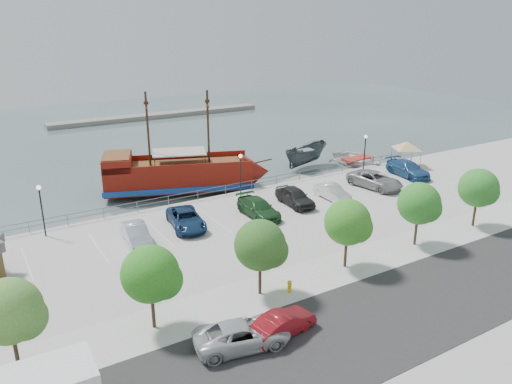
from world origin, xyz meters
TOP-DOWN VIEW (x-y plane):
  - ground at (0.00, 0.00)m, footprint 160.00×160.00m
  - land_slab at (0.00, -21.00)m, footprint 100.00×58.00m
  - street at (0.00, -16.00)m, footprint 100.00×8.00m
  - sidewalk at (0.00, -10.00)m, footprint 100.00×4.00m
  - seawall_railing at (0.00, 7.80)m, footprint 50.00×0.06m
  - far_shore at (10.00, 55.00)m, footprint 40.00×3.00m
  - pirate_ship at (-2.33, 13.14)m, footprint 17.96×10.45m
  - patrol_boat at (13.62, 14.21)m, footprint 7.20×3.88m
  - speedboat at (19.15, 10.91)m, footprint 5.62×7.56m
  - dock_west at (-14.81, 9.20)m, footprint 6.43×2.79m
  - dock_mid at (7.81, 9.20)m, footprint 6.75×3.93m
  - dock_east at (16.18, 9.20)m, footprint 6.55×2.15m
  - canopy_tent at (21.92, 5.73)m, footprint 5.08×5.08m
  - street_van at (-11.58, -14.04)m, footprint 5.57×3.39m
  - street_sedan at (-9.22, -14.29)m, footprint 4.30×2.12m
  - fire_hydrant at (-6.28, -10.80)m, footprint 0.29×0.29m
  - lamp_post_left at (-18.00, 6.50)m, footprint 0.36×0.36m
  - lamp_post_mid at (0.00, 6.50)m, footprint 0.36×0.36m
  - lamp_post_right at (16.00, 6.50)m, footprint 0.36×0.36m
  - tree_a at (-21.85, -10.07)m, footprint 3.30×3.20m
  - tree_b at (-14.85, -10.07)m, footprint 3.30×3.20m
  - tree_c at (-7.85, -10.07)m, footprint 3.30×3.20m
  - tree_d at (-0.85, -10.07)m, footprint 3.30×3.20m
  - tree_e at (6.15, -10.07)m, footprint 3.30×3.20m
  - tree_f at (13.15, -10.07)m, footprint 3.30×3.20m
  - parked_car_b at (-12.19, 1.41)m, footprint 2.04×4.76m
  - parked_car_c at (-7.64, 2.27)m, footprint 3.30×5.68m
  - parked_car_d at (-1.22, 1.23)m, footprint 2.27×5.34m
  - parked_car_e at (3.19, 1.92)m, footprint 2.28×5.00m
  - parked_car_f at (7.18, 1.32)m, footprint 1.72×4.42m
  - parked_car_g at (13.17, 1.79)m, footprint 3.62×6.27m
  - parked_car_h at (19.09, 2.80)m, footprint 2.96×5.94m

SIDE VIEW (x-z plane):
  - ground at x=0.00m, z-range -1.00..-1.00m
  - dock_west at x=-14.81m, z-range -1.00..-0.64m
  - dock_east at x=16.18m, z-range -1.00..-0.63m
  - dock_mid at x=7.81m, z-range -1.00..-0.63m
  - land_slab at x=0.00m, z-range -1.20..0.00m
  - far_shore at x=10.00m, z-range -1.00..-0.20m
  - speedboat at x=19.15m, z-range -1.00..0.50m
  - street at x=0.00m, z-range -0.01..0.03m
  - sidewalk at x=0.00m, z-range -0.01..0.04m
  - patrol_boat at x=13.62m, z-range -1.00..1.64m
  - fire_hydrant at x=-6.28m, z-range 0.04..0.88m
  - seawall_railing at x=0.00m, z-range 0.03..1.03m
  - street_sedan at x=-9.22m, z-range 0.00..1.36m
  - parked_car_f at x=7.18m, z-range 0.00..1.43m
  - street_van at x=-11.58m, z-range 0.00..1.44m
  - parked_car_c at x=-7.64m, z-range 0.00..1.49m
  - parked_car_b at x=-12.19m, z-range 0.00..1.52m
  - parked_car_d at x=-1.22m, z-range 0.00..1.54m
  - parked_car_g at x=13.17m, z-range 0.00..1.64m
  - parked_car_h at x=19.09m, z-range 0.00..1.66m
  - parked_car_e at x=3.19m, z-range 0.00..1.66m
  - pirate_ship at x=-2.33m, z-range -4.71..6.45m
  - lamp_post_left at x=-18.00m, z-range 0.80..5.08m
  - lamp_post_mid at x=0.00m, z-range 0.80..5.08m
  - lamp_post_right at x=16.00m, z-range 0.80..5.08m
  - canopy_tent at x=21.92m, z-range 1.25..4.64m
  - tree_a at x=-21.85m, z-range 0.80..5.80m
  - tree_b at x=-14.85m, z-range 0.80..5.80m
  - tree_c at x=-7.85m, z-range 0.80..5.80m
  - tree_d at x=-0.85m, z-range 0.80..5.80m
  - tree_e at x=6.15m, z-range 0.80..5.80m
  - tree_f at x=13.15m, z-range 0.80..5.80m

